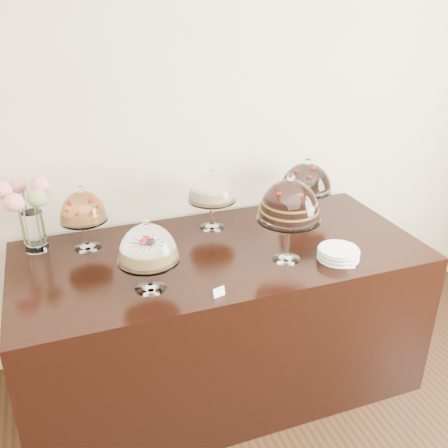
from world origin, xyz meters
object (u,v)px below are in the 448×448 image
object	(u,v)px
cake_stand_choco_layer	(289,203)
plate_stack	(338,254)
cake_stand_fruit_tart	(83,209)
display_counter	(221,318)
cake_stand_cheesecake	(212,190)
flower_vase	(28,207)
cake_stand_dark_choco	(306,179)
cake_stand_sugar_sponge	(148,247)

from	to	relation	value
cake_stand_choco_layer	plate_stack	world-z (taller)	cake_stand_choco_layer
cake_stand_fruit_tart	plate_stack	size ratio (longest dim) A/B	1.72
display_counter	cake_stand_cheesecake	xyz separation A→B (m)	(0.05, 0.29, 0.69)
flower_vase	plate_stack	world-z (taller)	flower_vase
cake_stand_dark_choco	cake_stand_fruit_tart	size ratio (longest dim) A/B	1.01
display_counter	cake_stand_dark_choco	distance (m)	0.98
display_counter	cake_stand_choco_layer	bearing A→B (deg)	-35.70
cake_stand_sugar_sponge	cake_stand_fruit_tart	distance (m)	0.58
display_counter	cake_stand_choco_layer	distance (m)	0.85
cake_stand_choco_layer	cake_stand_cheesecake	xyz separation A→B (m)	(-0.24, 0.50, -0.08)
cake_stand_cheesecake	display_counter	bearing A→B (deg)	-99.47
cake_stand_cheesecake	plate_stack	size ratio (longest dim) A/B	1.73
cake_stand_dark_choco	cake_stand_fruit_tart	xyz separation A→B (m)	(-1.33, 0.01, -0.01)
flower_vase	plate_stack	xyz separation A→B (m)	(1.49, -0.66, -0.22)
cake_stand_fruit_tart	cake_stand_cheesecake	bearing A→B (deg)	0.77
cake_stand_sugar_sponge	cake_stand_cheesecake	distance (m)	0.73
cake_stand_choco_layer	plate_stack	bearing A→B (deg)	-20.35
display_counter	flower_vase	size ratio (longest dim) A/B	5.36
cake_stand_sugar_sponge	cake_stand_fruit_tart	xyz separation A→B (m)	(-0.24, 0.53, 0.00)
cake_stand_cheesecake	cake_stand_fruit_tart	distance (m)	0.73
display_counter	cake_stand_dark_choco	bearing A→B (deg)	22.49
cake_stand_choco_layer	cake_stand_dark_choco	xyz separation A→B (m)	(0.36, 0.48, -0.08)
cake_stand_sugar_sponge	flower_vase	bearing A→B (deg)	130.26
display_counter	cake_stand_dark_choco	world-z (taller)	cake_stand_dark_choco
cake_stand_sugar_sponge	flower_vase	distance (m)	0.78
display_counter	cake_stand_sugar_sponge	bearing A→B (deg)	-150.95
cake_stand_cheesecake	flower_vase	bearing A→B (deg)	176.46
display_counter	plate_stack	world-z (taller)	plate_stack
cake_stand_fruit_tart	flower_vase	xyz separation A→B (m)	(-0.27, 0.07, 0.03)
cake_stand_sugar_sponge	plate_stack	bearing A→B (deg)	-3.37
cake_stand_choco_layer	flower_vase	bearing A→B (deg)	155.59
display_counter	plate_stack	size ratio (longest dim) A/B	10.39
cake_stand_dark_choco	cake_stand_choco_layer	bearing A→B (deg)	-127.13
display_counter	cake_stand_sugar_sponge	size ratio (longest dim) A/B	6.04
display_counter	flower_vase	distance (m)	1.23
display_counter	flower_vase	world-z (taller)	flower_vase
cake_stand_choco_layer	cake_stand_fruit_tart	world-z (taller)	cake_stand_choco_layer
flower_vase	cake_stand_sugar_sponge	bearing A→B (deg)	-49.74
cake_stand_sugar_sponge	display_counter	bearing A→B (deg)	29.05
cake_stand_dark_choco	plate_stack	size ratio (longest dim) A/B	1.74
cake_stand_sugar_sponge	plate_stack	distance (m)	1.01
cake_stand_fruit_tart	flower_vase	size ratio (longest dim) A/B	0.88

